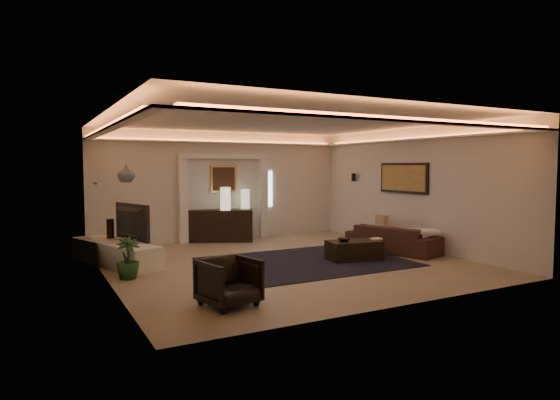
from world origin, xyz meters
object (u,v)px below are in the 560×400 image
console (219,226)px  coffee_table (354,250)px  sofa (393,239)px  armchair (229,282)px

console → coffee_table: 4.09m
sofa → coffee_table: sofa is taller
console → sofa: (2.98, -3.42, -0.09)m
sofa → coffee_table: bearing=84.9°
sofa → armchair: armchair is taller
console → sofa: bearing=-25.1°
console → coffee_table: (1.63, -3.74, -0.20)m
coffee_table → sofa: bearing=22.8°
sofa → console: bearing=22.5°
console → sofa: size_ratio=0.84×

